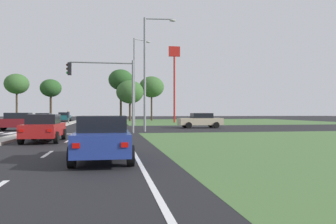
% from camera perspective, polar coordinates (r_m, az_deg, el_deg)
% --- Properties ---
extents(ground_plane, '(200.00, 200.00, 0.00)m').
position_cam_1_polar(ground_plane, '(33.08, -20.10, -2.86)').
color(ground_plane, black).
extents(grass_verge_far_right, '(35.00, 35.00, 0.01)m').
position_cam_1_polar(grass_verge_far_right, '(60.26, 9.23, -1.58)').
color(grass_verge_far_right, '#476B38').
rests_on(grass_verge_far_right, ground).
extents(median_island_far, '(1.20, 36.00, 0.14)m').
position_cam_1_polar(median_island_far, '(57.82, -15.61, -1.58)').
color(median_island_far, '#ADA89E').
rests_on(median_island_far, ground).
extents(lane_dash_second, '(0.14, 2.00, 0.01)m').
position_cam_1_polar(lane_dash_second, '(13.68, -20.20, -6.87)').
color(lane_dash_second, silver).
rests_on(lane_dash_second, ground).
extents(lane_dash_third, '(0.14, 2.00, 0.01)m').
position_cam_1_polar(lane_dash_third, '(19.58, -16.98, -4.80)').
color(lane_dash_third, silver).
rests_on(lane_dash_third, ground).
extents(edge_line_right, '(0.14, 24.00, 0.01)m').
position_cam_1_polar(edge_line_right, '(14.61, -6.24, -6.44)').
color(edge_line_right, silver).
rests_on(edge_line_right, ground).
extents(stop_bar_near, '(6.40, 0.50, 0.01)m').
position_cam_1_polar(stop_bar_near, '(25.63, -14.56, -3.67)').
color(stop_bar_near, silver).
rests_on(stop_bar_near, ground).
extents(crosswalk_bar_fifth, '(0.70, 2.80, 0.01)m').
position_cam_1_polar(crosswalk_bar_fifth, '(28.42, -25.59, -3.31)').
color(crosswalk_bar_fifth, silver).
rests_on(crosswalk_bar_fifth, ground).
extents(crosswalk_bar_sixth, '(0.70, 2.80, 0.01)m').
position_cam_1_polar(crosswalk_bar_sixth, '(28.13, -23.33, -3.35)').
color(crosswalk_bar_sixth, silver).
rests_on(crosswalk_bar_sixth, ground).
extents(crosswalk_bar_seventh, '(0.70, 2.80, 0.01)m').
position_cam_1_polar(crosswalk_bar_seventh, '(27.88, -21.03, -3.38)').
color(crosswalk_bar_seventh, silver).
rests_on(crosswalk_bar_seventh, ground).
extents(crosswalk_bar_eighth, '(0.70, 2.80, 0.01)m').
position_cam_1_polar(crosswalk_bar_eighth, '(27.68, -18.69, -3.40)').
color(crosswalk_bar_eighth, silver).
rests_on(crosswalk_bar_eighth, ground).
extents(car_maroon_near, '(4.36, 2.06, 1.59)m').
position_cam_1_polar(car_maroon_near, '(31.84, -24.71, -1.51)').
color(car_maroon_near, maroon).
rests_on(car_maroon_near, ground).
extents(car_grey_second, '(2.01, 4.47, 1.52)m').
position_cam_1_polar(car_grey_second, '(43.72, -20.77, -1.15)').
color(car_grey_second, slate).
rests_on(car_grey_second, ground).
extents(car_red_fourth, '(1.94, 4.26, 1.52)m').
position_cam_1_polar(car_red_fourth, '(19.40, -20.71, -2.56)').
color(car_red_fourth, '#A31919').
rests_on(car_red_fourth, ground).
extents(car_beige_fifth, '(4.53, 2.07, 1.54)m').
position_cam_1_polar(car_beige_fifth, '(34.22, 5.65, -1.44)').
color(car_beige_fifth, '#BCAD8E').
rests_on(car_beige_fifth, ground).
extents(car_teal_sixth, '(2.09, 4.35, 1.61)m').
position_cam_1_polar(car_teal_sixth, '(60.70, -17.59, -0.80)').
color(car_teal_sixth, '#19565B').
rests_on(car_teal_sixth, ground).
extents(car_blue_seventh, '(1.94, 4.35, 1.52)m').
position_cam_1_polar(car_blue_seventh, '(11.36, -11.24, -4.37)').
color(car_blue_seventh, navy).
rests_on(car_blue_seventh, ground).
extents(traffic_signal_near_right, '(5.17, 0.32, 5.71)m').
position_cam_1_polar(traffic_signal_near_right, '(25.99, -10.22, 5.11)').
color(traffic_signal_near_right, gray).
rests_on(traffic_signal_near_right, ground).
extents(street_lamp_second, '(2.71, 0.46, 9.57)m').
position_cam_1_polar(street_lamp_second, '(27.82, -3.57, 7.68)').
color(street_lamp_second, gray).
rests_on(street_lamp_second, ground).
extents(street_lamp_third, '(2.24, 1.35, 10.78)m').
position_cam_1_polar(street_lamp_third, '(41.04, -5.65, 6.02)').
color(street_lamp_third, gray).
rests_on(street_lamp_third, ground).
extents(pedestrian_at_median, '(0.34, 0.34, 1.76)m').
position_cam_1_polar(pedestrian_at_median, '(46.74, -16.91, -0.55)').
color(pedestrian_at_median, '#4C4C4C').
rests_on(pedestrian_at_median, median_island_far).
extents(fastfood_pole_sign, '(1.80, 0.40, 12.10)m').
position_cam_1_polar(fastfood_pole_sign, '(52.74, 1.10, 7.76)').
color(fastfood_pole_sign, red).
rests_on(fastfood_pole_sign, ground).
extents(treeline_second, '(4.30, 4.30, 8.60)m').
position_cam_1_polar(treeline_second, '(65.71, -24.77, 4.43)').
color(treeline_second, '#423323').
rests_on(treeline_second, ground).
extents(treeline_third, '(3.82, 3.82, 7.68)m').
position_cam_1_polar(treeline_third, '(63.95, -19.67, 3.88)').
color(treeline_third, '#423323').
rests_on(treeline_third, ground).
extents(treeline_fourth, '(4.90, 4.90, 10.18)m').
position_cam_1_polar(treeline_fourth, '(66.47, -8.18, 5.51)').
color(treeline_fourth, '#423323').
rests_on(treeline_fourth, ground).
extents(treeline_fifth, '(5.08, 5.08, 7.57)m').
position_cam_1_polar(treeline_fifth, '(61.80, -6.63, 3.46)').
color(treeline_fifth, '#423323').
rests_on(treeline_fifth, ground).
extents(treeline_sixth, '(4.83, 4.83, 8.61)m').
position_cam_1_polar(treeline_sixth, '(64.28, -2.86, 4.35)').
color(treeline_sixth, '#423323').
rests_on(treeline_sixth, ground).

